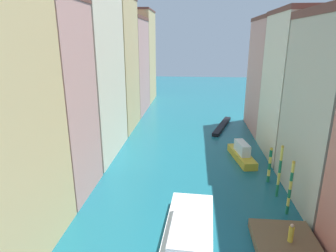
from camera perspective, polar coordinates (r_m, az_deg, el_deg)
name	(u,v)px	position (r m, az deg, el deg)	size (l,w,h in m)	color
ground_plane	(191,148)	(39.52, 4.54, -4.37)	(154.00, 154.00, 0.00)	#196070
building_left_1	(49,101)	(27.96, -22.52, 4.65)	(6.60, 7.24, 17.97)	tan
building_left_2	(87,67)	(36.59, -15.83, 11.22)	(6.60, 11.92, 22.13)	beige
building_left_3	(113,65)	(47.51, -10.87, 11.82)	(6.60, 10.26, 20.63)	#DBB77A
building_left_4	(129,66)	(58.33, -7.83, 11.73)	(6.60, 11.93, 18.32)	tan
building_left_5	(139,57)	(69.40, -5.76, 13.54)	(6.60, 10.83, 20.57)	#DBB77A
building_right_2	(297,86)	(38.46, 24.31, 7.24)	(6.60, 9.97, 17.65)	beige
building_right_3	(274,76)	(48.43, 20.38, 9.33)	(6.60, 11.24, 17.54)	tan
waterfront_dock	(287,248)	(23.30, 22.61, -21.44)	(4.39, 5.55, 0.71)	brown
person_on_dock	(291,233)	(22.98, 23.25, -18.99)	(0.36, 0.36, 1.42)	gold
mooring_pole_0	(290,187)	(26.40, 23.10, -11.17)	(0.27, 0.27, 4.92)	#197247
mooring_pole_1	(280,171)	(28.76, 21.27, -8.32)	(0.27, 0.27, 5.16)	#197247
mooring_pole_2	(270,164)	(31.50, 19.54, -7.21)	(0.33, 0.33, 3.84)	#197247
vaporetto_white	(188,237)	(21.74, 3.98, -21.21)	(4.12, 11.68, 2.46)	white
gondola_black	(222,126)	(49.14, 10.69, 0.02)	(3.98, 10.38, 0.53)	black
motorboat_0	(242,154)	(36.60, 14.42, -5.31)	(2.76, 6.81, 2.23)	gold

